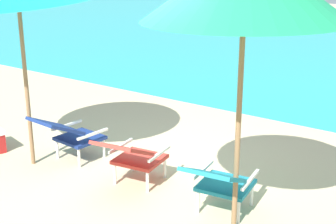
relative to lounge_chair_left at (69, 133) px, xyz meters
The scene contains 4 objects.
ground_plane 4.21m from the lounge_chair_left, 74.10° to the left, with size 40.00×40.00×0.00m, color #CCB78E.
lounge_chair_left is the anchor object (origin of this frame).
lounge_chair_center 1.11m from the lounge_chair_left, ahead, with size 0.66×0.94×0.68m.
lounge_chair_right 2.26m from the lounge_chair_left, ahead, with size 0.65×0.94×0.68m.
Camera 1 is at (3.23, -3.93, 2.54)m, focal length 51.24 mm.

